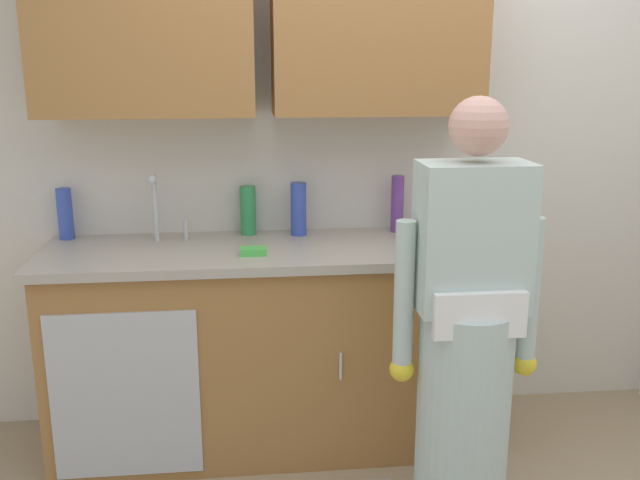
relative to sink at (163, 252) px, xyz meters
The scene contains 11 objects.
kitchen_wall_with_uppers 1.07m from the sink, 18.38° to the left, with size 4.80×0.44×2.70m.
counter_cabinet 0.66m from the sink, ahead, with size 1.90×0.62×0.90m.
countertop 0.45m from the sink, ahead, with size 1.96×0.66×0.04m, color #A8A093.
sink is the anchor object (origin of this frame).
person_at_sink 1.37m from the sink, 32.44° to the right, with size 0.55×0.34×1.62m.
bottle_cleaner_spray 0.52m from the sink, 153.58° to the left, with size 0.07×0.07×0.23m, color #334CB2.
bottle_water_short 1.11m from the sink, 10.70° to the left, with size 0.06×0.06×0.27m, color #66388C.
bottle_soap 0.45m from the sink, 30.97° to the left, with size 0.07×0.07×0.23m, color #2D8C4C.
bottle_dish_liquid 0.65m from the sink, 17.09° to the left, with size 0.07×0.07×0.25m, color #334CB2.
cup_by_sink 1.21m from the sink, ahead, with size 0.08×0.08×0.10m, color white.
sponge 0.42m from the sink, 19.95° to the right, with size 0.11×0.07×0.03m, color #4CBF4C.
Camera 1 is at (-0.64, -2.29, 1.73)m, focal length 39.41 mm.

